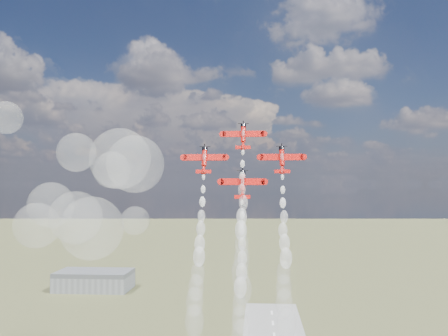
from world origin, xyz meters
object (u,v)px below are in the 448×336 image
plane_right (282,159)px  plane_slot (243,184)px  plane_lead (243,136)px  hangar (94,280)px  plane_left (204,159)px

plane_right → plane_slot: bearing=-163.7°
plane_lead → plane_right: bearing=-16.3°
hangar → plane_lead: 214.91m
plane_lead → plane_right: plane_lead is taller
hangar → plane_right: size_ratio=3.69×
plane_right → plane_lead: bearing=163.7°
plane_slot → plane_lead: bearing=90.0°
plane_lead → plane_right: size_ratio=1.00×
plane_lead → plane_right: (12.30, -3.59, -7.83)m
plane_lead → plane_right: 15.02m
plane_left → plane_right: size_ratio=1.00×
plane_right → plane_left: bearing=180.0°
hangar → plane_left: 209.01m
plane_right → plane_slot: size_ratio=1.00×
hangar → plane_right: (119.90, -170.77, 73.78)m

